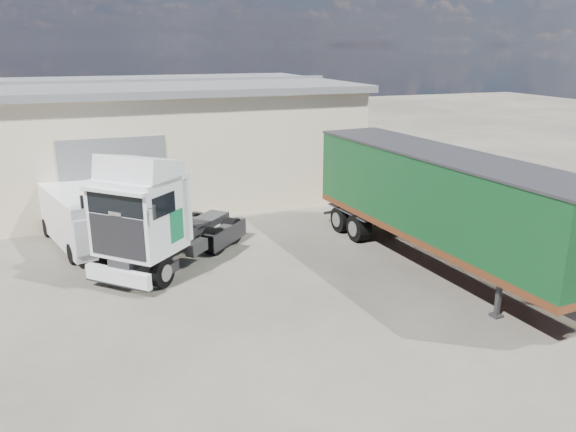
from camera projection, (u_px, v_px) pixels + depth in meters
name	position (u px, v px, depth m)	size (l,w,h in m)	color
ground	(229.00, 335.00, 14.12)	(120.00, 120.00, 0.00)	#2B2923
warehouse	(14.00, 143.00, 25.75)	(30.60, 12.60, 5.42)	beige
brick_boundary_wall	(466.00, 192.00, 22.92)	(0.35, 26.00, 2.50)	brown
tractor_unit	(155.00, 221.00, 17.74)	(5.60, 5.68, 3.94)	black
box_trailer	(438.00, 198.00, 17.93)	(3.38, 11.55, 3.79)	#2D2D30
panel_van	(85.00, 218.00, 20.10)	(3.28, 5.34, 2.04)	black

